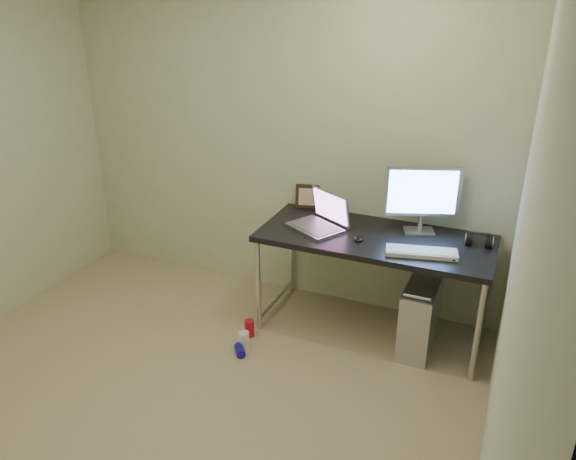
# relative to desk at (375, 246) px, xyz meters

# --- Properties ---
(floor) EXTENTS (3.50, 3.50, 0.00)m
(floor) POSITION_rel_desk_xyz_m (-0.88, -1.40, -0.67)
(floor) COLOR tan
(floor) RESTS_ON ground
(wall_back) EXTENTS (3.50, 0.02, 2.50)m
(wall_back) POSITION_rel_desk_xyz_m (-0.88, 0.35, 0.58)
(wall_back) COLOR beige
(wall_back) RESTS_ON ground
(wall_right) EXTENTS (0.02, 3.50, 2.50)m
(wall_right) POSITION_rel_desk_xyz_m (0.87, -1.40, 0.58)
(wall_right) COLOR beige
(wall_right) RESTS_ON ground
(desk) EXTENTS (1.58, 0.69, 0.75)m
(desk) POSITION_rel_desk_xyz_m (0.00, 0.00, 0.00)
(desk) COLOR black
(desk) RESTS_ON ground
(tower_computer) EXTENTS (0.21, 0.47, 0.52)m
(tower_computer) POSITION_rel_desk_xyz_m (0.37, -0.09, -0.43)
(tower_computer) COLOR silver
(tower_computer) RESTS_ON ground
(cable_a) EXTENTS (0.01, 0.16, 0.69)m
(cable_a) POSITION_rel_desk_xyz_m (0.32, 0.30, -0.27)
(cable_a) COLOR black
(cable_a) RESTS_ON ground
(cable_b) EXTENTS (0.02, 0.11, 0.71)m
(cable_b) POSITION_rel_desk_xyz_m (0.41, 0.28, -0.29)
(cable_b) COLOR black
(cable_b) RESTS_ON ground
(can_red) EXTENTS (0.09, 0.09, 0.13)m
(can_red) POSITION_rel_desk_xyz_m (-0.77, -0.42, -0.61)
(can_red) COLOR red
(can_red) RESTS_ON ground
(can_white) EXTENTS (0.10, 0.10, 0.13)m
(can_white) POSITION_rel_desk_xyz_m (-0.73, -0.58, -0.61)
(can_white) COLOR white
(can_white) RESTS_ON ground
(can_blue) EXTENTS (0.12, 0.13, 0.06)m
(can_blue) POSITION_rel_desk_xyz_m (-0.73, -0.65, -0.64)
(can_blue) COLOR #1710A5
(can_blue) RESTS_ON ground
(laptop) EXTENTS (0.46, 0.44, 0.25)m
(laptop) POSITION_rel_desk_xyz_m (-0.40, -0.00, 0.14)
(laptop) COLOR #ABACB2
(laptop) RESTS_ON desk
(monitor) EXTENTS (0.48, 0.21, 0.47)m
(monitor) POSITION_rel_desk_xyz_m (0.26, 0.19, 0.35)
(monitor) COLOR #ABACB2
(monitor) RESTS_ON desk
(keyboard) EXTENTS (0.47, 0.24, 0.03)m
(keyboard) POSITION_rel_desk_xyz_m (0.34, -0.16, 0.09)
(keyboard) COLOR silver
(keyboard) RESTS_ON desk
(mouse_right) EXTENTS (0.07, 0.10, 0.03)m
(mouse_right) POSITION_rel_desk_xyz_m (0.54, -0.14, 0.10)
(mouse_right) COLOR black
(mouse_right) RESTS_ON desk
(mouse_left) EXTENTS (0.07, 0.11, 0.03)m
(mouse_left) POSITION_rel_desk_xyz_m (-0.09, -0.11, 0.10)
(mouse_left) COLOR black
(mouse_left) RESTS_ON desk
(headphones) EXTENTS (0.17, 0.10, 0.11)m
(headphones) POSITION_rel_desk_xyz_m (0.66, 0.13, 0.11)
(headphones) COLOR black
(headphones) RESTS_ON desk
(picture_frame) EXTENTS (0.24, 0.12, 0.19)m
(picture_frame) POSITION_rel_desk_xyz_m (-0.60, 0.32, 0.17)
(picture_frame) COLOR black
(picture_frame) RESTS_ON desk
(webcam) EXTENTS (0.04, 0.03, 0.11)m
(webcam) POSITION_rel_desk_xyz_m (-0.39, 0.26, 0.16)
(webcam) COLOR silver
(webcam) RESTS_ON desk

